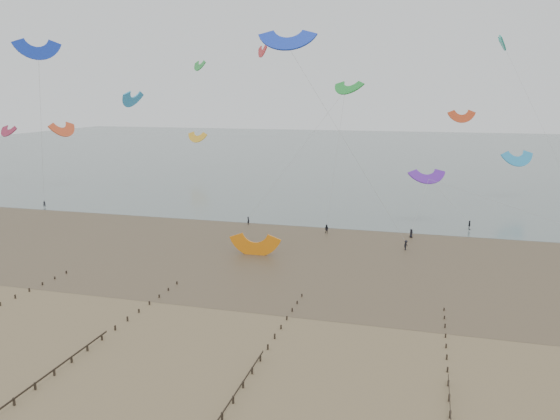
{
  "coord_description": "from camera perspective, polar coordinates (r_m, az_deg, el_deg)",
  "views": [
    {
      "loc": [
        19.1,
        -54.31,
        26.13
      ],
      "look_at": [
        -3.36,
        28.0,
        8.0
      ],
      "focal_mm": 35.0,
      "sensor_mm": 36.0,
      "label": 1
    }
  ],
  "objects": [
    {
      "name": "sea_and_shore",
      "position": [
        95.34,
        0.6,
        -3.91
      ],
      "size": [
        500.0,
        665.0,
        0.03
      ],
      "color": "#475654",
      "rests_on": "ground"
    },
    {
      "name": "grounded_kite",
      "position": [
        90.93,
        -2.64,
        -4.72
      ],
      "size": [
        7.4,
        5.85,
        3.99
      ],
      "primitive_type": null,
      "rotation": [
        1.54,
        0.0,
        0.03
      ],
      "color": "orange",
      "rests_on": "ground"
    },
    {
      "name": "kites_airborne",
      "position": [
        143.38,
        6.13,
        9.86
      ],
      "size": [
        242.06,
        109.26,
        38.71
      ],
      "color": "blue",
      "rests_on": "ground"
    },
    {
      "name": "kitesurfer_lead",
      "position": [
        111.54,
        -3.33,
        -1.12
      ],
      "size": [
        0.74,
        0.69,
        1.71
      ],
      "primitive_type": "imported",
      "rotation": [
        0.0,
        0.0,
        2.52
      ],
      "color": "black",
      "rests_on": "ground"
    },
    {
      "name": "ground",
      "position": [
        63.22,
        -3.84,
        -12.44
      ],
      "size": [
        500.0,
        500.0,
        0.0
      ],
      "primitive_type": "plane",
      "color": "brown",
      "rests_on": "ground"
    },
    {
      "name": "kitesurfers",
      "position": [
        105.23,
        16.31,
        -2.4
      ],
      "size": [
        120.85,
        19.25,
        1.83
      ],
      "color": "black",
      "rests_on": "ground"
    }
  ]
}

